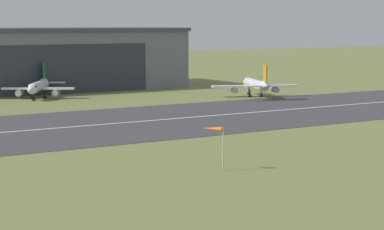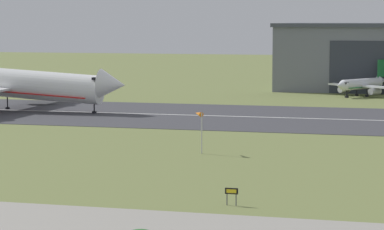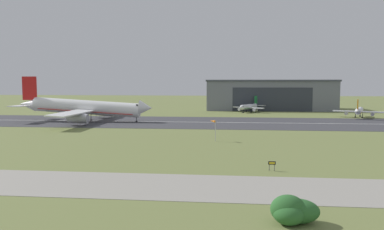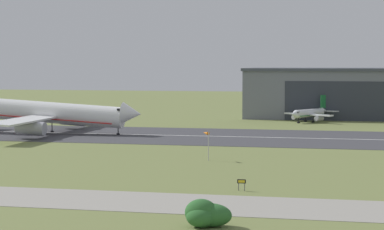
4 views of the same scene
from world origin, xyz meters
The scene contains 6 objects.
ground_plane centered at (0.00, 57.46, 0.00)m, with size 671.48×671.48×0.00m, color olive.
runway_strip centered at (0.00, 114.93, 0.03)m, with size 431.48×41.47×0.06m, color #3D3D42.
runway_centreline centered at (0.00, 114.93, 0.07)m, with size 388.34×0.70×0.01m, color silver.
airplane_parked_centre centered at (-7.04, 163.39, 2.67)m, with size 16.36×17.39×7.89m.
windsock_pole centered at (-20.34, 72.00, 4.69)m, with size 1.84×2.42×5.23m.
runway_sign centered at (-9.07, 40.66, 1.17)m, with size 1.21×0.13×1.61m.
Camera 2 is at (8.53, -38.59, 16.78)m, focal length 85.00 mm.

